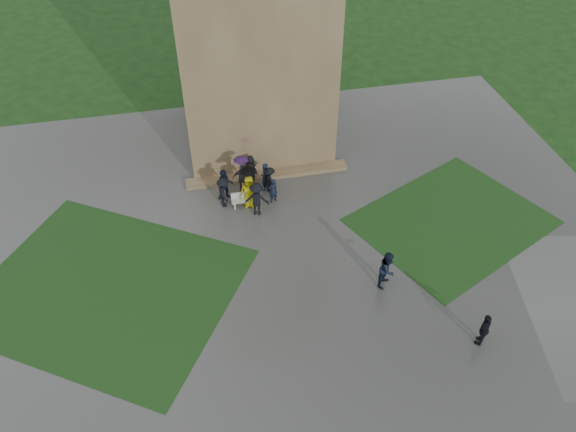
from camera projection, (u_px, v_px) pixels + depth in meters
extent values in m
plane|color=black|center=(313.00, 328.00, 23.52)|extent=(120.00, 120.00, 0.00)
cube|color=#393936|center=(302.00, 292.00, 24.98)|extent=(34.00, 34.00, 0.02)
cube|color=black|center=(107.00, 288.00, 25.12)|extent=(14.10, 13.46, 0.01)
cube|color=black|center=(452.00, 221.00, 28.46)|extent=(11.12, 10.15, 0.01)
cube|color=brown|center=(267.00, 175.00, 31.18)|extent=(9.00, 0.80, 0.22)
cube|color=beige|center=(245.00, 200.00, 29.09)|extent=(1.37, 0.42, 0.05)
cube|color=beige|center=(234.00, 204.00, 29.14)|extent=(0.08, 0.37, 0.38)
cube|color=beige|center=(255.00, 202.00, 29.32)|extent=(0.08, 0.37, 0.38)
cube|color=beige|center=(244.00, 194.00, 29.10)|extent=(1.37, 0.06, 0.36)
imported|color=black|center=(270.00, 180.00, 29.77)|extent=(0.84, 1.10, 1.52)
imported|color=black|center=(265.00, 177.00, 29.85)|extent=(0.64, 0.73, 1.67)
imported|color=black|center=(250.00, 168.00, 30.47)|extent=(0.91, 0.93, 1.59)
imported|color=#44444A|center=(242.00, 179.00, 29.65)|extent=(1.15, 0.85, 1.76)
imported|color=black|center=(225.00, 185.00, 29.24)|extent=(0.89, 0.53, 1.80)
imported|color=black|center=(223.00, 192.00, 28.82)|extent=(0.72, 1.18, 1.73)
imported|color=#CBB80B|center=(249.00, 191.00, 28.78)|extent=(1.01, 0.79, 1.85)
imported|color=black|center=(257.00, 199.00, 28.28)|extent=(1.37, 0.98, 1.91)
imported|color=black|center=(273.00, 190.00, 29.17)|extent=(0.63, 0.55, 1.45)
imported|color=#C75291|center=(249.00, 147.00, 29.53)|extent=(1.03, 1.03, 0.94)
imported|color=#592E7F|center=(241.00, 162.00, 28.92)|extent=(0.75, 0.75, 0.66)
imported|color=black|center=(248.00, 174.00, 28.01)|extent=(0.86, 0.86, 0.76)
imported|color=black|center=(388.00, 269.00, 24.71)|extent=(1.03, 1.04, 1.91)
imported|color=black|center=(484.00, 329.00, 22.40)|extent=(1.11, 1.08, 1.69)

